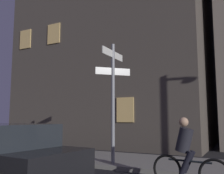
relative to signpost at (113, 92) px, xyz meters
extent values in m
cube|color=gray|center=(1.14, 1.08, -2.39)|extent=(40.00, 2.91, 0.14)
cylinder|color=gray|center=(0.00, 0.00, -0.34)|extent=(0.12, 0.12, 3.96)
cube|color=white|center=(0.00, 0.00, 1.29)|extent=(0.03, 1.44, 0.24)
cube|color=white|center=(0.00, 0.00, 0.70)|extent=(0.88, 0.88, 0.24)
cube|color=#23282D|center=(-1.32, -3.21, -1.28)|extent=(2.36, 1.90, 0.54)
cylinder|color=black|center=(0.05, -2.37, -2.14)|extent=(0.65, 0.27, 0.64)
torus|color=black|center=(2.13, -1.28, -2.10)|extent=(0.72, 0.15, 0.72)
cylinder|color=black|center=(2.68, -1.35, -1.85)|extent=(1.00, 0.17, 0.04)
cylinder|color=#26262D|center=(2.58, -1.33, -1.38)|extent=(0.49, 0.37, 0.61)
sphere|color=tan|center=(2.58, -1.33, -0.96)|extent=(0.22, 0.22, 0.22)
cylinder|color=black|center=(2.64, -1.25, -1.88)|extent=(0.35, 0.16, 0.55)
cylinder|color=black|center=(2.62, -1.43, -1.88)|extent=(0.35, 0.16, 0.55)
cube|color=#F2C672|center=(-1.27, 3.72, -0.46)|extent=(0.90, 0.06, 1.20)
cube|color=#F2C672|center=(-8.18, 3.72, 4.09)|extent=(0.90, 0.06, 1.20)
cube|color=#F2C672|center=(-5.88, 3.72, 4.09)|extent=(0.90, 0.06, 1.20)
camera|label=1|loc=(3.87, -7.45, -0.88)|focal=40.56mm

